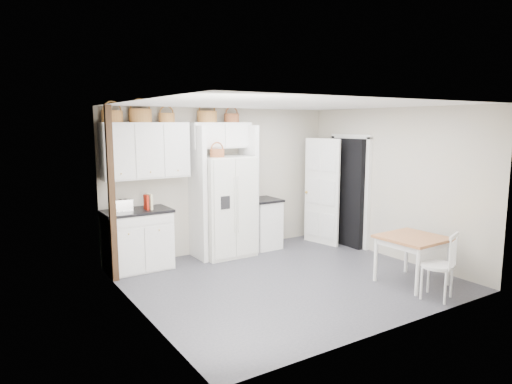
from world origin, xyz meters
TOP-DOWN VIEW (x-y plane):
  - floor at (0.00, 0.00)m, footprint 4.50×4.50m
  - ceiling at (0.00, 0.00)m, footprint 4.50×4.50m
  - wall_back at (0.00, 2.00)m, footprint 4.50×0.00m
  - wall_left at (-2.25, 0.00)m, footprint 0.00×4.00m
  - wall_right at (2.25, 0.00)m, footprint 0.00×4.00m
  - refrigerator at (-0.15, 1.65)m, footprint 0.91×0.73m
  - base_cab_left at (-1.73, 1.70)m, footprint 1.01×0.64m
  - base_cab_right at (0.68, 1.70)m, footprint 0.51×0.61m
  - dining_table at (1.45, -1.10)m, footprint 0.88×0.88m
  - windsor_chair at (1.25, -1.68)m, footprint 0.56×0.54m
  - counter_left at (-1.73, 1.70)m, footprint 1.05×0.68m
  - counter_right at (0.68, 1.70)m, footprint 0.55×0.65m
  - toaster at (-1.94, 1.67)m, footprint 0.29×0.19m
  - cookbook_red at (-1.59, 1.62)m, footprint 0.04×0.16m
  - cookbook_cream at (-1.54, 1.62)m, footprint 0.07×0.17m
  - basket_upper_a at (-2.01, 1.83)m, footprint 0.32×0.32m
  - basket_upper_b at (-1.57, 1.83)m, footprint 0.36×0.36m
  - basket_upper_c at (-1.13, 1.83)m, footprint 0.26×0.26m
  - basket_bridge_a at (-0.39, 1.83)m, footprint 0.35×0.35m
  - basket_bridge_b at (0.09, 1.83)m, footprint 0.27×0.27m
  - basket_fridge_a at (-0.35, 1.55)m, footprint 0.26×0.26m
  - upper_cabinet at (-1.50, 1.83)m, footprint 1.40×0.34m
  - bridge_cabinet at (-0.15, 1.83)m, footprint 1.12×0.34m
  - fridge_panel_left at (-0.66, 1.70)m, footprint 0.08×0.60m
  - fridge_panel_right at (0.36, 1.70)m, footprint 0.08×0.60m
  - trim_post at (-2.20, 1.35)m, footprint 0.09×0.09m
  - doorway_void at (2.16, 1.00)m, footprint 0.18×0.85m
  - door_slab at (1.80, 1.33)m, footprint 0.21×0.79m

SIDE VIEW (x-z plane):
  - floor at x=0.00m, z-range 0.00..0.00m
  - dining_table at x=1.45m, z-range 0.00..0.70m
  - base_cab_right at x=0.68m, z-range 0.00..0.90m
  - windsor_chair at x=1.25m, z-range 0.00..0.91m
  - base_cab_left at x=-1.73m, z-range 0.00..0.93m
  - refrigerator at x=-0.15m, z-range 0.00..1.77m
  - counter_right at x=0.68m, z-range 0.90..0.94m
  - counter_left at x=-1.73m, z-range 0.93..0.97m
  - doorway_void at x=2.16m, z-range 0.00..2.05m
  - door_slab at x=1.80m, z-range 0.00..2.05m
  - toaster at x=-1.94m, z-range 0.97..1.16m
  - cookbook_red at x=-1.59m, z-range 0.97..1.21m
  - cookbook_cream at x=-1.54m, z-range 0.97..1.23m
  - fridge_panel_left at x=-0.66m, z-range 0.00..2.30m
  - fridge_panel_right at x=0.36m, z-range 0.00..2.30m
  - wall_back at x=0.00m, z-range -0.95..3.55m
  - wall_left at x=-2.25m, z-range -0.70..3.30m
  - wall_right at x=2.25m, z-range -0.70..3.30m
  - trim_post at x=-2.20m, z-range 0.00..2.60m
  - basket_fridge_a at x=-0.35m, z-range 1.77..1.90m
  - upper_cabinet at x=-1.50m, z-range 1.45..2.35m
  - bridge_cabinet at x=-0.15m, z-range 1.90..2.35m
  - basket_upper_c at x=-1.13m, z-range 2.35..2.50m
  - basket_bridge_b at x=0.09m, z-range 2.35..2.51m
  - basket_upper_a at x=-2.01m, z-range 2.35..2.53m
  - basket_bridge_a at x=-0.39m, z-range 2.35..2.55m
  - basket_upper_b at x=-1.57m, z-range 2.35..2.56m
  - ceiling at x=0.00m, z-range 2.60..2.60m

